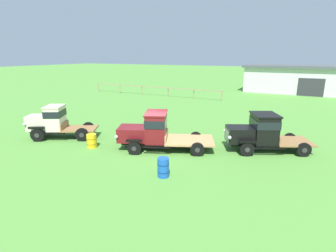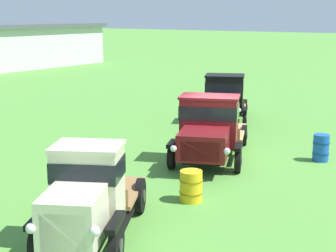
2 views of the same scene
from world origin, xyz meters
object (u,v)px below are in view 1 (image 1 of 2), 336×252
vintage_truck_second_in_line (154,131)px  oil_drum_beside_row (163,167)px  vintage_truck_foreground_near (54,121)px  vintage_truck_midrow_center (260,132)px  oil_drum_near_fence (92,141)px

vintage_truck_second_in_line → oil_drum_beside_row: bearing=-53.7°
vintage_truck_second_in_line → vintage_truck_foreground_near: bearing=-170.0°
oil_drum_beside_row → vintage_truck_midrow_center: bearing=59.0°
vintage_truck_midrow_center → oil_drum_near_fence: bearing=-155.8°
vintage_truck_second_in_line → oil_drum_near_fence: (-3.48, -1.54, -0.70)m
vintage_truck_foreground_near → oil_drum_beside_row: vintage_truck_foreground_near is taller
vintage_truck_foreground_near → oil_drum_near_fence: (3.55, -0.31, -0.73)m
vintage_truck_second_in_line → oil_drum_beside_row: (2.24, -3.06, -0.66)m
vintage_truck_foreground_near → vintage_truck_midrow_center: bearing=16.6°
vintage_truck_midrow_center → oil_drum_near_fence: size_ratio=6.16×
oil_drum_beside_row → oil_drum_near_fence: size_ratio=1.10×
vintage_truck_second_in_line → vintage_truck_midrow_center: vintage_truck_second_in_line is taller
vintage_truck_midrow_center → vintage_truck_second_in_line: bearing=-155.6°
vintage_truck_foreground_near → oil_drum_near_fence: size_ratio=5.61×
vintage_truck_foreground_near → oil_drum_near_fence: vintage_truck_foreground_near is taller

